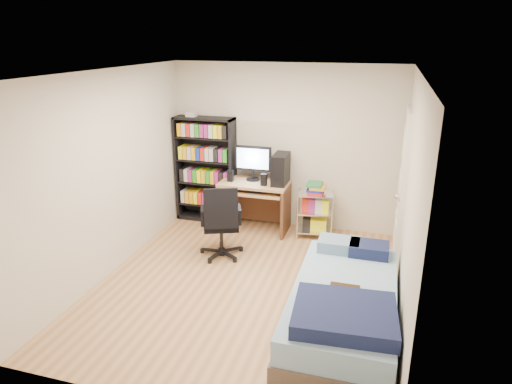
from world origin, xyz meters
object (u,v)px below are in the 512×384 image
(office_chair, at_px, (221,234))
(media_shelf, at_px, (206,168))
(computer_desk, at_px, (262,186))
(bed, at_px, (344,306))

(office_chair, bearing_deg, media_shelf, 98.22)
(computer_desk, relative_size, bed, 0.62)
(office_chair, bearing_deg, bed, -55.76)
(computer_desk, height_order, office_chair, computer_desk)
(media_shelf, relative_size, bed, 0.83)
(computer_desk, relative_size, office_chair, 1.26)
(computer_desk, xyz_separation_m, office_chair, (-0.27, -1.05, -0.37))
(bed, bearing_deg, computer_desk, 123.62)
(computer_desk, bearing_deg, office_chair, -104.55)
(media_shelf, bearing_deg, office_chair, -59.96)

